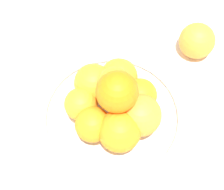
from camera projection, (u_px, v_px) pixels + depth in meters
name	position (u px, v px, depth m)	size (l,w,h in m)	color
ground_plane	(112.00, 120.00, 0.77)	(4.00, 4.00, 0.00)	silver
fruit_bowl	(112.00, 116.00, 0.75)	(0.30, 0.30, 0.04)	silver
orange_pile	(115.00, 101.00, 0.69)	(0.19, 0.18, 0.14)	orange
stray_orange	(197.00, 41.00, 0.82)	(0.08, 0.08, 0.08)	orange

